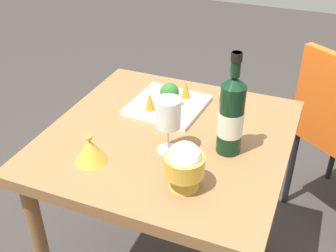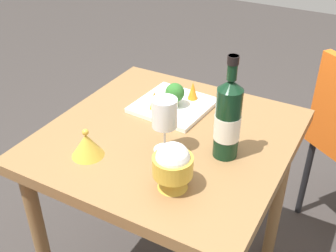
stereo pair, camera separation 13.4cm
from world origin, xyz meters
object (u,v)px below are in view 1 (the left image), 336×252
Objects in this scene: rice_bowl_lid at (91,150)px; broccoli_floret at (169,93)px; serving_plate at (168,105)px; carrot_garnish_left at (150,101)px; rice_bowl at (184,165)px; wine_glass at (168,115)px; carrot_garnish_right at (186,89)px; wine_bottle at (231,115)px.

broccoli_floret is (0.37, -0.10, 0.03)m from rice_bowl_lid.
rice_bowl_lid is at bearing 166.84° from serving_plate.
carrot_garnish_left is (0.31, -0.05, 0.01)m from rice_bowl_lid.
broccoli_floret is (-0.01, -0.01, 0.06)m from serving_plate.
rice_bowl is 0.53× the size of serving_plate.
wine_glass is 2.67× the size of carrot_garnish_right.
serving_plate is at bearing 57.11° from wine_bottle.
wine_glass reaches higher than rice_bowl_lid.
wine_bottle is at bearing -18.17° from rice_bowl.
wine_bottle reaches higher than serving_plate.
carrot_garnish_left is at bearing 70.39° from wine_bottle.
carrot_garnish_right is (0.44, -0.13, 0.01)m from rice_bowl_lid.
carrot_garnish_right is (0.24, 0.23, -0.08)m from wine_bottle.
carrot_garnish_left is (0.32, 0.24, -0.02)m from rice_bowl.
rice_bowl is 0.44m from serving_plate.
wine_bottle reaches higher than broccoli_floret.
rice_bowl is at bearing -160.38° from carrot_garnish_right.
wine_glass is 0.29m from serving_plate.
carrot_garnish_right is (0.45, 0.16, -0.02)m from rice_bowl.
rice_bowl_lid is 1.17× the size of broccoli_floret.
broccoli_floret is (0.17, 0.26, -0.06)m from wine_bottle.
wine_bottle is 1.80× the size of wine_glass.
wine_bottle is 2.28× the size of rice_bowl.
rice_bowl is at bearing 161.83° from wine_bottle.
wine_bottle is at bearing -109.61° from carrot_garnish_left.
carrot_garnish_left is (-0.07, 0.04, 0.04)m from serving_plate.
wine_glass reaches higher than carrot_garnish_right.
broccoli_floret is at bearing 27.41° from rice_bowl.
broccoli_floret is at bearing 156.09° from carrot_garnish_right.
rice_bowl_lid is at bearing 125.06° from wine_glass.
carrot_garnish_right is at bearing -34.70° from serving_plate.
carrot_garnish_left is (-0.05, 0.05, -0.02)m from broccoli_floret.
broccoli_floret is 1.28× the size of carrot_garnish_right.
broccoli_floret is 0.08m from carrot_garnish_right.
wine_bottle is 0.35m from serving_plate.
serving_plate is (0.25, 0.10, -0.12)m from wine_glass.
rice_bowl is 0.40m from carrot_garnish_left.
carrot_garnish_left is 0.16m from carrot_garnish_right.
rice_bowl_lid is at bearing 163.26° from carrot_garnish_right.
wine_bottle is at bearing -60.66° from rice_bowl_lid.
carrot_garnish_right is at bearing -23.91° from broccoli_floret.
wine_bottle is 0.22m from rice_bowl.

